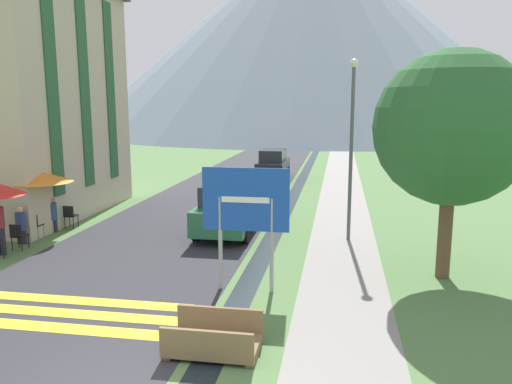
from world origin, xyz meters
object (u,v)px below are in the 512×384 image
Objects in this scene: footbridge at (214,340)px; cafe_chair_far_left at (56,214)px; person_seated_near at (52,213)px; tree_by_path at (452,128)px; hotel_building at (19,80)px; streetlamp at (352,137)px; parked_car_far at (273,164)px; cafe_chair_middle at (34,224)px; cafe_chair_near_left at (18,234)px; person_seated_far at (21,223)px; cafe_umbrella_middle_orange at (41,177)px; parked_car_near at (229,208)px; road_sign at (246,210)px; cafe_chair_far_right at (70,215)px.

footbridge is 2.00× the size of cafe_chair_far_left.
person_seated_near is 13.49m from tree_by_path.
streetlamp is (13.18, -1.96, -1.99)m from hotel_building.
hotel_building is 7.89× the size of person_seated_near.
cafe_chair_far_left is 0.14× the size of tree_by_path.
parked_car_far is at bearing 51.55° from hotel_building.
cafe_chair_middle is 0.14× the size of tree_by_path.
cafe_chair_near_left reaches higher than footbridge.
footbridge is 9.95m from person_seated_far.
footbridge is at bearing -43.85° from person_seated_near.
hotel_building is at bearing 135.59° from person_seated_near.
person_seated_near is at bearing -113.76° from parked_car_far.
person_seated_near is at bearing 104.55° from cafe_chair_middle.
hotel_building is 15.63m from footbridge.
cafe_chair_middle is 0.38× the size of cafe_umbrella_middle_orange.
hotel_building is 13.47m from streetlamp.
cafe_chair_near_left is (-5.90, -16.12, -0.40)m from parked_car_far.
streetlamp reaches higher than parked_car_near.
hotel_building reaches higher than road_sign.
streetlamp is (10.45, 1.21, 1.42)m from cafe_umbrella_middle_orange.
parked_car_far is 5.10× the size of cafe_chair_far_left.
cafe_umbrella_middle_orange is at bearing -85.91° from cafe_chair_far_left.
road_sign is 8.58m from person_seated_far.
tree_by_path reaches higher than person_seated_far.
person_seated_far is (-0.45, -2.22, 0.18)m from cafe_chair_far_right.
hotel_building reaches higher than parked_car_near.
parked_car_near is at bearing 8.78° from person_seated_near.
streetlamp is (10.57, 2.34, 2.78)m from person_seated_far.
footbridge is 10.37m from cafe_chair_middle.
person_seated_far is at bearing -95.13° from person_seated_near.
cafe_chair_middle and cafe_chair_far_right have the same top height.
parked_car_near is at bearing 26.77° from cafe_chair_near_left.
cafe_umbrella_middle_orange reaches higher than cafe_chair_middle.
streetlamp is (10.22, 3.00, 2.96)m from cafe_chair_near_left.
cafe_chair_far_right is (-7.55, 5.01, -1.53)m from road_sign.
road_sign is 8.81m from cafe_umbrella_middle_orange.
person_seated_near is at bearing -44.41° from hotel_building.
cafe_chair_far_right is 0.38× the size of cafe_umbrella_middle_orange.
road_sign is (10.62, -7.10, -3.42)m from hotel_building.
cafe_chair_near_left is at bearing -84.92° from person_seated_near.
cafe_chair_far_left is 2.16m from person_seated_far.
hotel_building is 11.85× the size of cafe_chair_near_left.
tree_by_path is at bearing -18.13° from cafe_chair_far_left.
cafe_chair_middle is (-0.33, 1.35, 0.00)m from cafe_chair_near_left.
hotel_building is 14.96m from parked_car_far.
streetlamp is at bearing -3.02° from parked_car_near.
cafe_umbrella_middle_orange reaches higher than person_seated_far.
cafe_chair_far_left is at bearing 134.79° from footbridge.
parked_car_near is 6.53m from cafe_umbrella_middle_orange.
cafe_umbrella_middle_orange is at bearing 96.04° from cafe_chair_near_left.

